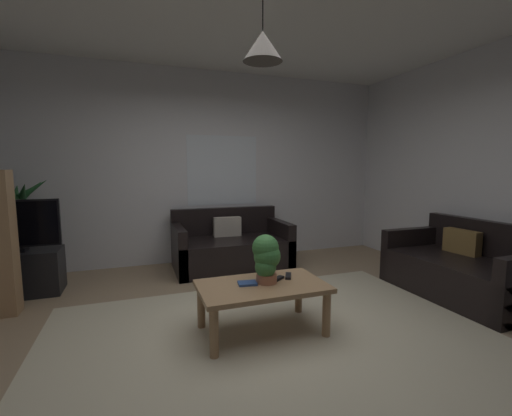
{
  "coord_description": "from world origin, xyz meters",
  "views": [
    {
      "loc": [
        -1.04,
        -2.61,
        1.42
      ],
      "look_at": [
        0.0,
        0.3,
        1.05
      ],
      "focal_mm": 23.72,
      "sensor_mm": 36.0,
      "label": 1
    }
  ],
  "objects": [
    {
      "name": "pendant_lamp",
      "position": [
        -0.05,
        0.01,
        2.37
      ],
      "size": [
        0.32,
        0.32,
        0.59
      ],
      "color": "black"
    },
    {
      "name": "rug",
      "position": [
        0.0,
        -0.2,
        0.0
      ],
      "size": [
        3.73,
        2.72,
        0.01
      ],
      "primitive_type": "cube",
      "color": "beige",
      "rests_on": "ground"
    },
    {
      "name": "floor",
      "position": [
        0.0,
        0.0,
        -0.01
      ],
      "size": [
        5.74,
        4.95,
        0.02
      ],
      "primitive_type": "cube",
      "color": "#9E8466",
      "rests_on": "ground"
    },
    {
      "name": "remote_on_table_0",
      "position": [
        0.11,
        0.06,
        0.44
      ],
      "size": [
        0.16,
        0.13,
        0.02
      ],
      "primitive_type": "cube",
      "rotation": [
        0.0,
        0.0,
        2.18
      ],
      "color": "black",
      "rests_on": "coffee_table"
    },
    {
      "name": "potted_palm_corner",
      "position": [
        -2.38,
        2.13,
        0.64
      ],
      "size": [
        0.86,
        0.86,
        1.33
      ],
      "color": "#4C4C51",
      "rests_on": "ground"
    },
    {
      "name": "coffee_table",
      "position": [
        -0.05,
        0.01,
        0.36
      ],
      "size": [
        1.08,
        0.63,
        0.43
      ],
      "color": "#A87F56",
      "rests_on": "ground"
    },
    {
      "name": "book_on_table_0",
      "position": [
        -0.17,
        0.04,
        0.44
      ],
      "size": [
        0.17,
        0.14,
        0.02
      ],
      "primitive_type": "cube",
      "rotation": [
        0.0,
        0.0,
        -0.14
      ],
      "color": "#2D4C8C",
      "rests_on": "coffee_table"
    },
    {
      "name": "remote_on_table_1",
      "position": [
        0.24,
        0.1,
        0.44
      ],
      "size": [
        0.12,
        0.17,
        0.02
      ],
      "primitive_type": "cube",
      "rotation": [
        0.0,
        0.0,
        5.82
      ],
      "color": "black",
      "rests_on": "coffee_table"
    },
    {
      "name": "wall_right",
      "position": [
        2.9,
        0.0,
        1.42
      ],
      "size": [
        0.06,
        4.95,
        2.85
      ],
      "primitive_type": "cube",
      "color": "silver",
      "rests_on": "ground"
    },
    {
      "name": "couch_under_window",
      "position": [
        0.22,
        1.97,
        0.27
      ],
      "size": [
        1.59,
        0.9,
        0.82
      ],
      "color": "black",
      "rests_on": "ground"
    },
    {
      "name": "wall_back",
      "position": [
        0.0,
        2.5,
        1.42
      ],
      "size": [
        5.86,
        0.06,
        2.85
      ],
      "primitive_type": "cube",
      "color": "silver",
      "rests_on": "ground"
    },
    {
      "name": "potted_plant_on_table",
      "position": [
        0.0,
        0.04,
        0.66
      ],
      "size": [
        0.24,
        0.25,
        0.42
      ],
      "color": "#B77051",
      "rests_on": "coffee_table"
    },
    {
      "name": "window_pane",
      "position": [
        0.23,
        2.47,
        1.38
      ],
      "size": [
        1.08,
        0.01,
        1.05
      ],
      "primitive_type": "cube",
      "color": "white"
    },
    {
      "name": "tv",
      "position": [
        -2.32,
        1.7,
        0.8
      ],
      "size": [
        0.93,
        0.16,
        0.57
      ],
      "color": "black",
      "rests_on": "tv_stand"
    },
    {
      "name": "tv_stand",
      "position": [
        -2.32,
        1.72,
        0.25
      ],
      "size": [
        0.9,
        0.44,
        0.5
      ],
      "primitive_type": "cube",
      "color": "black",
      "rests_on": "ground"
    },
    {
      "name": "couch_right_side",
      "position": [
        2.36,
        0.05,
        0.27
      ],
      "size": [
        0.9,
        1.54,
        0.82
      ],
      "rotation": [
        0.0,
        0.0,
        -1.57
      ],
      "color": "black",
      "rests_on": "ground"
    }
  ]
}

